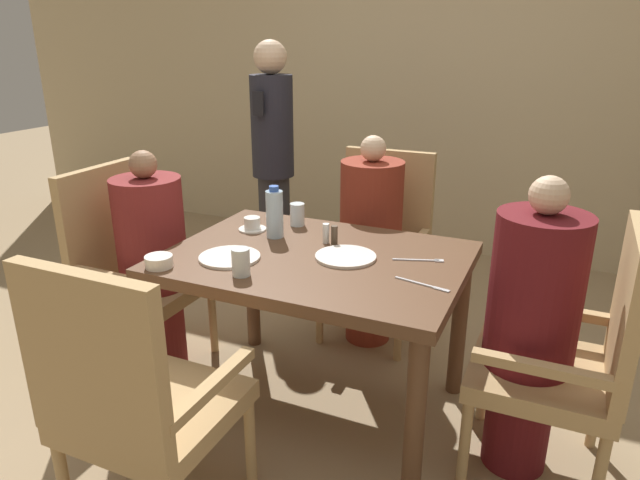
# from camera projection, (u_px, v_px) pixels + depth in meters

# --- Properties ---
(ground_plane) EXTENTS (16.00, 16.00, 0.00)m
(ground_plane) POSITION_uv_depth(u_px,v_px,m) (316.00, 406.00, 2.57)
(ground_plane) COLOR #9E8460
(wall_back) EXTENTS (8.00, 0.06, 2.80)m
(wall_back) POSITION_uv_depth(u_px,v_px,m) (448.00, 61.00, 4.03)
(wall_back) COLOR #C6B289
(wall_back) RESTS_ON ground_plane
(dining_table) EXTENTS (1.20, 0.87, 0.73)m
(dining_table) POSITION_uv_depth(u_px,v_px,m) (316.00, 277.00, 2.35)
(dining_table) COLOR brown
(dining_table) RESTS_ON ground_plane
(chair_left_side) EXTENTS (0.50, 0.50, 0.99)m
(chair_left_side) POSITION_uv_depth(u_px,v_px,m) (130.00, 265.00, 2.77)
(chair_left_side) COLOR tan
(chair_left_side) RESTS_ON ground_plane
(diner_in_left_chair) EXTENTS (0.32, 0.32, 1.09)m
(diner_in_left_chair) POSITION_uv_depth(u_px,v_px,m) (153.00, 262.00, 2.70)
(diner_in_left_chair) COLOR maroon
(diner_in_left_chair) RESTS_ON ground_plane
(chair_far_side) EXTENTS (0.50, 0.50, 0.99)m
(chair_far_side) POSITION_uv_depth(u_px,v_px,m) (379.00, 240.00, 3.11)
(chair_far_side) COLOR tan
(chair_far_side) RESTS_ON ground_plane
(diner_in_far_chair) EXTENTS (0.32, 0.32, 1.11)m
(diner_in_far_chair) POSITION_uv_depth(u_px,v_px,m) (370.00, 240.00, 2.96)
(diner_in_far_chair) COLOR maroon
(diner_in_far_chair) RESTS_ON ground_plane
(chair_right_side) EXTENTS (0.50, 0.50, 0.99)m
(chair_right_side) POSITION_uv_depth(u_px,v_px,m) (573.00, 352.00, 2.01)
(chair_right_side) COLOR tan
(chair_right_side) RESTS_ON ground_plane
(diner_in_right_chair) EXTENTS (0.32, 0.32, 1.14)m
(diner_in_right_chair) POSITION_uv_depth(u_px,v_px,m) (530.00, 328.00, 2.04)
(diner_in_right_chair) COLOR #5B1419
(diner_in_right_chair) RESTS_ON ground_plane
(chair_near_corner) EXTENTS (0.50, 0.50, 0.99)m
(chair_near_corner) POSITION_uv_depth(u_px,v_px,m) (134.00, 396.00, 1.76)
(chair_near_corner) COLOR tan
(chair_near_corner) RESTS_ON ground_plane
(standing_host) EXTENTS (0.26, 0.30, 1.55)m
(standing_host) POSITION_uv_depth(u_px,v_px,m) (273.00, 159.00, 3.61)
(standing_host) COLOR #2D2D33
(standing_host) RESTS_ON ground_plane
(plate_main_left) EXTENTS (0.25, 0.25, 0.01)m
(plate_main_left) POSITION_uv_depth(u_px,v_px,m) (346.00, 257.00, 2.28)
(plate_main_left) COLOR white
(plate_main_left) RESTS_ON dining_table
(plate_main_right) EXTENTS (0.25, 0.25, 0.01)m
(plate_main_right) POSITION_uv_depth(u_px,v_px,m) (230.00, 257.00, 2.28)
(plate_main_right) COLOR white
(plate_main_right) RESTS_ON dining_table
(teacup_with_saucer) EXTENTS (0.13, 0.13, 0.06)m
(teacup_with_saucer) POSITION_uv_depth(u_px,v_px,m) (252.00, 225.00, 2.61)
(teacup_with_saucer) COLOR white
(teacup_with_saucer) RESTS_ON dining_table
(bowl_small) EXTENTS (0.11, 0.11, 0.05)m
(bowl_small) POSITION_uv_depth(u_px,v_px,m) (159.00, 261.00, 2.19)
(bowl_small) COLOR white
(bowl_small) RESTS_ON dining_table
(water_bottle) EXTENTS (0.08, 0.08, 0.23)m
(water_bottle) POSITION_uv_depth(u_px,v_px,m) (275.00, 213.00, 2.49)
(water_bottle) COLOR silver
(water_bottle) RESTS_ON dining_table
(glass_tall_near) EXTENTS (0.07, 0.07, 0.11)m
(glass_tall_near) POSITION_uv_depth(u_px,v_px,m) (241.00, 262.00, 2.10)
(glass_tall_near) COLOR silver
(glass_tall_near) RESTS_ON dining_table
(glass_tall_mid) EXTENTS (0.07, 0.07, 0.11)m
(glass_tall_mid) POSITION_uv_depth(u_px,v_px,m) (297.00, 214.00, 2.66)
(glass_tall_mid) COLOR silver
(glass_tall_mid) RESTS_ON dining_table
(salt_shaker) EXTENTS (0.03, 0.03, 0.09)m
(salt_shaker) POSITION_uv_depth(u_px,v_px,m) (326.00, 233.00, 2.44)
(salt_shaker) COLOR white
(salt_shaker) RESTS_ON dining_table
(pepper_shaker) EXTENTS (0.03, 0.03, 0.08)m
(pepper_shaker) POSITION_uv_depth(u_px,v_px,m) (334.00, 235.00, 2.42)
(pepper_shaker) COLOR #4C3D2D
(pepper_shaker) RESTS_ON dining_table
(fork_beside_plate) EXTENTS (0.20, 0.08, 0.00)m
(fork_beside_plate) POSITION_uv_depth(u_px,v_px,m) (424.00, 260.00, 2.26)
(fork_beside_plate) COLOR silver
(fork_beside_plate) RESTS_ON dining_table
(knife_beside_plate) EXTENTS (0.21, 0.06, 0.00)m
(knife_beside_plate) POSITION_uv_depth(u_px,v_px,m) (425.00, 285.00, 2.03)
(knife_beside_plate) COLOR silver
(knife_beside_plate) RESTS_ON dining_table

